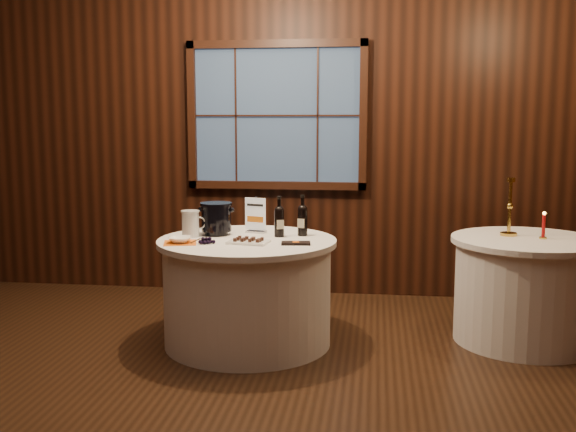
# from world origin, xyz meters

# --- Properties ---
(ground) EXTENTS (6.00, 6.00, 0.00)m
(ground) POSITION_xyz_m (0.00, 0.00, 0.00)
(ground) COLOR black
(ground) RESTS_ON ground
(back_wall) EXTENTS (6.00, 0.10, 3.00)m
(back_wall) POSITION_xyz_m (0.00, 2.48, 1.54)
(back_wall) COLOR black
(back_wall) RESTS_ON ground
(main_table) EXTENTS (1.28, 1.28, 0.77)m
(main_table) POSITION_xyz_m (0.00, 1.00, 0.39)
(main_table) COLOR white
(main_table) RESTS_ON ground
(side_table) EXTENTS (1.08, 1.08, 0.77)m
(side_table) POSITION_xyz_m (2.00, 1.30, 0.39)
(side_table) COLOR white
(side_table) RESTS_ON ground
(sign_stand) EXTENTS (0.17, 0.12, 0.28)m
(sign_stand) POSITION_xyz_m (0.02, 1.27, 0.86)
(sign_stand) COLOR #B0B0B7
(sign_stand) RESTS_ON main_table
(port_bottle_left) EXTENTS (0.07, 0.08, 0.30)m
(port_bottle_left) POSITION_xyz_m (0.21, 1.13, 0.90)
(port_bottle_left) COLOR black
(port_bottle_left) RESTS_ON main_table
(port_bottle_right) EXTENTS (0.07, 0.08, 0.30)m
(port_bottle_right) POSITION_xyz_m (0.38, 1.19, 0.90)
(port_bottle_right) COLOR black
(port_bottle_right) RESTS_ON main_table
(ice_bucket) EXTENTS (0.24, 0.24, 0.24)m
(ice_bucket) POSITION_xyz_m (-0.26, 1.15, 0.90)
(ice_bucket) COLOR black
(ice_bucket) RESTS_ON main_table
(chocolate_plate) EXTENTS (0.30, 0.22, 0.04)m
(chocolate_plate) POSITION_xyz_m (0.04, 0.85, 0.79)
(chocolate_plate) COLOR white
(chocolate_plate) RESTS_ON main_table
(chocolate_box) EXTENTS (0.21, 0.12, 0.02)m
(chocolate_box) POSITION_xyz_m (0.37, 0.84, 0.78)
(chocolate_box) COLOR black
(chocolate_box) RESTS_ON main_table
(grape_bunch) EXTENTS (0.18, 0.09, 0.04)m
(grape_bunch) POSITION_xyz_m (-0.24, 0.77, 0.79)
(grape_bunch) COLOR black
(grape_bunch) RESTS_ON main_table
(glass_pitcher) EXTENTS (0.18, 0.14, 0.19)m
(glass_pitcher) POSITION_xyz_m (-0.42, 1.04, 0.87)
(glass_pitcher) COLOR silver
(glass_pitcher) RESTS_ON main_table
(orange_napkin) EXTENTS (0.27, 0.27, 0.00)m
(orange_napkin) POSITION_xyz_m (-0.43, 0.79, 0.77)
(orange_napkin) COLOR orange
(orange_napkin) RESTS_ON main_table
(cracker_bowl) EXTENTS (0.16, 0.16, 0.04)m
(cracker_bowl) POSITION_xyz_m (-0.43, 0.79, 0.79)
(cracker_bowl) COLOR white
(cracker_bowl) RESTS_ON orange_napkin
(brass_candlestick) EXTENTS (0.12, 0.12, 0.43)m
(brass_candlestick) POSITION_xyz_m (1.88, 1.39, 0.93)
(brass_candlestick) COLOR gold
(brass_candlestick) RESTS_ON side_table
(red_candle) EXTENTS (0.05, 0.05, 0.20)m
(red_candle) POSITION_xyz_m (2.10, 1.28, 0.85)
(red_candle) COLOR gold
(red_candle) RESTS_ON side_table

